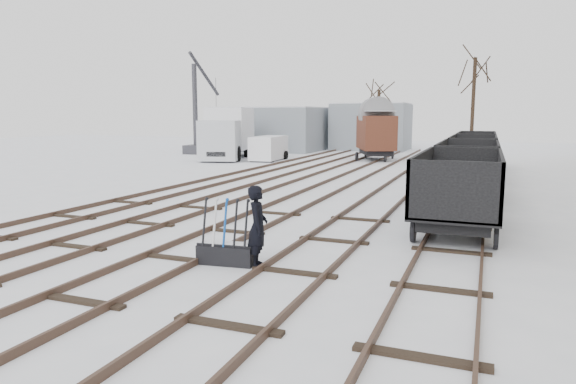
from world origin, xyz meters
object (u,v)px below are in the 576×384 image
ground_frame (226,252)px  worker (258,227)px  freight_wagon_a (459,202)px  crane (197,127)px  box_van_wagon (376,132)px  lorry (228,132)px  panel_van (269,148)px

ground_frame → worker: size_ratio=0.81×
freight_wagon_a → crane: bearing=134.4°
freight_wagon_a → crane: size_ratio=0.65×
box_van_wagon → freight_wagon_a: bearing=-94.1°
lorry → panel_van: bearing=-25.2°
worker → freight_wagon_a: size_ratio=0.33×
freight_wagon_a → panel_van: size_ratio=1.34×
freight_wagon_a → worker: bearing=-126.3°
worker → crane: bearing=12.8°
panel_van → crane: size_ratio=0.48×
worker → box_van_wagon: bearing=-14.1°
lorry → panel_van: lorry is taller
worker → ground_frame: bearing=77.0°
ground_frame → panel_van: panel_van is taller
ground_frame → freight_wagon_a: freight_wagon_a is taller
worker → crane: 34.62m
box_van_wagon → panel_van: box_van_wagon is taller
freight_wagon_a → crane: crane is taller
box_van_wagon → lorry: (-11.04, -2.73, -0.10)m
freight_wagon_a → lorry: bearing=132.0°
lorry → panel_van: size_ratio=2.16×
ground_frame → panel_van: 26.98m
freight_wagon_a → box_van_wagon: 24.14m
box_van_wagon → panel_van: 8.13m
lorry → crane: size_ratio=1.04×
worker → box_van_wagon: (-3.27, 28.35, 1.21)m
lorry → worker: bearing=-76.8°
ground_frame → lorry: lorry is taller
ground_frame → box_van_wagon: (-2.52, 28.45, 1.84)m
worker → box_van_wagon: 28.56m
worker → freight_wagon_a: freight_wagon_a is taller
panel_van → crane: 9.40m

